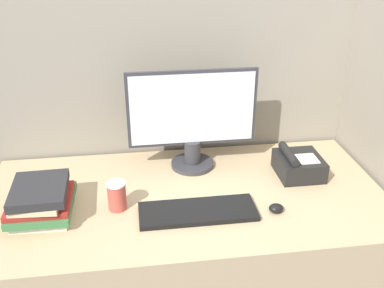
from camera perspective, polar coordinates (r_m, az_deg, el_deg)
cubicle_panel_rear at (r=2.22m, az=-2.18°, el=-0.19°), size 2.03×0.04×1.56m
cubicle_panel_right at (r=2.13m, az=22.57°, el=-3.66°), size 0.04×0.87×1.56m
desk at (r=2.08m, az=-0.66°, el=-15.44°), size 1.63×0.81×0.78m
monitor at (r=1.95m, az=0.04°, el=3.02°), size 0.56×0.19×0.45m
keyboard at (r=1.73m, az=0.72°, el=-8.56°), size 0.45×0.16×0.02m
mouse at (r=1.76m, az=10.63°, el=-8.02°), size 0.06×0.05×0.03m
coffee_cup at (r=1.75m, az=-9.52°, el=-6.48°), size 0.07×0.07×0.12m
book_stack at (r=1.79m, az=-18.61°, el=-6.81°), size 0.23×0.28×0.13m
desk_telephone at (r=2.01m, az=13.34°, el=-2.58°), size 0.19×0.20×0.12m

